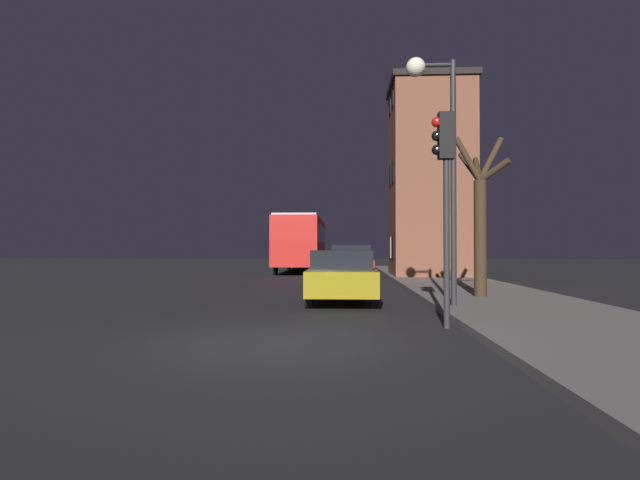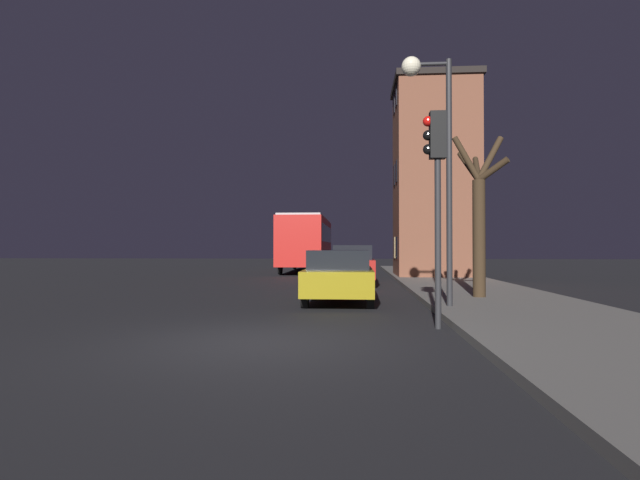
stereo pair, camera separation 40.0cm
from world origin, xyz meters
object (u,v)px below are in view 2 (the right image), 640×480
car_near_lane (339,275)px  streetlamp (431,125)px  bare_tree (479,213)px  car_mid_lane (353,264)px  traffic_light (436,173)px  bus (307,240)px

car_near_lane → streetlamp: bearing=-37.4°
bare_tree → car_mid_lane: 7.28m
traffic_light → bare_tree: (1.99, 4.92, -0.44)m
bus → car_near_lane: bearing=-81.4°
streetlamp → car_mid_lane: 9.42m
bus → bare_tree: bearing=-68.8°
traffic_light → car_mid_lane: (-1.67, 10.98, -2.14)m
car_mid_lane → car_near_lane: bearing=-92.8°
streetlamp → traffic_light: 2.97m
bare_tree → traffic_light: bearing=-112.0°
car_near_lane → car_mid_lane: 6.71m
traffic_light → car_mid_lane: bearing=98.7°
traffic_light → streetlamp: bearing=83.6°
car_near_lane → car_mid_lane: (0.33, 6.70, 0.08)m
traffic_light → bus: size_ratio=0.40×
bus → car_mid_lane: bearing=-74.8°
bare_tree → car_near_lane: bearing=-171.0°
bare_tree → car_near_lane: size_ratio=1.16×
bus → car_near_lane: 18.04m
streetlamp → car_near_lane: 4.73m
car_near_lane → car_mid_lane: bearing=87.2°
traffic_light → bare_tree: bearing=68.0°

